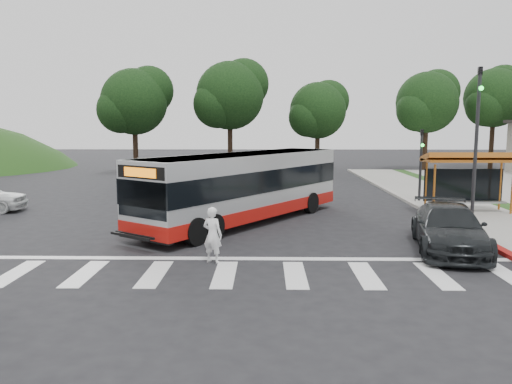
{
  "coord_description": "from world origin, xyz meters",
  "views": [
    {
      "loc": [
        1.14,
        -18.71,
        4.2
      ],
      "look_at": [
        0.78,
        0.76,
        1.6
      ],
      "focal_mm": 35.0,
      "sensor_mm": 36.0,
      "label": 1
    }
  ],
  "objects": [
    {
      "name": "tree_ne_b",
      "position": [
        23.08,
        30.06,
        6.92
      ],
      "size": [
        6.16,
        5.74,
        10.02
      ],
      "color": "black",
      "rests_on": "ground"
    },
    {
      "name": "transit_bus",
      "position": [
        0.26,
        2.72,
        1.5
      ],
      "size": [
        8.72,
        10.96,
        3.0
      ],
      "primitive_type": null,
      "rotation": [
        0.0,
        0.0,
        -0.61
      ],
      "color": "#A7A9AC",
      "rests_on": "ground"
    },
    {
      "name": "tree_north_c",
      "position": [
        -9.92,
        24.06,
        6.29
      ],
      "size": [
        6.16,
        5.74,
        9.3
      ],
      "color": "black",
      "rests_on": "ground"
    },
    {
      "name": "tree_north_a",
      "position": [
        -1.92,
        26.07,
        6.92
      ],
      "size": [
        6.6,
        6.15,
        10.17
      ],
      "color": "black",
      "rests_on": "ground"
    },
    {
      "name": "curb_east",
      "position": [
        9.0,
        8.0,
        0.07
      ],
      "size": [
        0.3,
        40.0,
        0.15
      ],
      "primitive_type": "cube",
      "color": "#9E9991",
      "rests_on": "ground"
    },
    {
      "name": "tree_ne_a",
      "position": [
        16.08,
        28.06,
        6.39
      ],
      "size": [
        6.16,
        5.74,
        9.3
      ],
      "color": "black",
      "rests_on": "parking_lot"
    },
    {
      "name": "traffic_signal_ne_short",
      "position": [
        9.6,
        8.49,
        2.48
      ],
      "size": [
        0.18,
        0.37,
        4.0
      ],
      "color": "black",
      "rests_on": "ground"
    },
    {
      "name": "tree_north_b",
      "position": [
        6.07,
        28.06,
        5.66
      ],
      "size": [
        5.72,
        5.33,
        8.43
      ],
      "color": "black",
      "rests_on": "ground"
    },
    {
      "name": "sidewalk_east",
      "position": [
        11.0,
        8.0,
        0.06
      ],
      "size": [
        4.0,
        40.0,
        0.12
      ],
      "primitive_type": "cube",
      "color": "gray",
      "rests_on": "ground"
    },
    {
      "name": "pedestrian",
      "position": [
        -0.47,
        -3.77,
        0.87
      ],
      "size": [
        0.75,
        0.65,
        1.75
      ],
      "primitive_type": "imported",
      "rotation": [
        0.0,
        0.0,
        2.71
      ],
      "color": "white",
      "rests_on": "ground"
    },
    {
      "name": "ground",
      "position": [
        0.0,
        0.0,
        0.0
      ],
      "size": [
        140.0,
        140.0,
        0.0
      ],
      "primitive_type": "plane",
      "color": "black",
      "rests_on": "ground"
    },
    {
      "name": "dark_sedan",
      "position": [
        7.34,
        -2.13,
        0.77
      ],
      "size": [
        3.15,
        5.61,
        1.53
      ],
      "primitive_type": "imported",
      "rotation": [
        0.0,
        0.0,
        -0.2
      ],
      "color": "black",
      "rests_on": "ground"
    },
    {
      "name": "crosswalk_ladder",
      "position": [
        0.0,
        -5.0,
        0.01
      ],
      "size": [
        18.0,
        2.6,
        0.01
      ],
      "primitive_type": "cube",
      "color": "silver",
      "rests_on": "ground"
    },
    {
      "name": "curb_east_red",
      "position": [
        9.0,
        -2.0,
        0.08
      ],
      "size": [
        0.32,
        6.0,
        0.15
      ],
      "primitive_type": "cube",
      "color": "maroon",
      "rests_on": "ground"
    },
    {
      "name": "bus_shelter",
      "position": [
        10.8,
        5.1,
        2.35
      ],
      "size": [
        4.2,
        1.6,
        2.86
      ],
      "color": "#A65A1B",
      "rests_on": "sidewalk_east"
    },
    {
      "name": "traffic_signal_ne_tall",
      "position": [
        9.6,
        1.49,
        3.88
      ],
      "size": [
        0.18,
        0.37,
        6.5
      ],
      "color": "black",
      "rests_on": "ground"
    }
  ]
}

